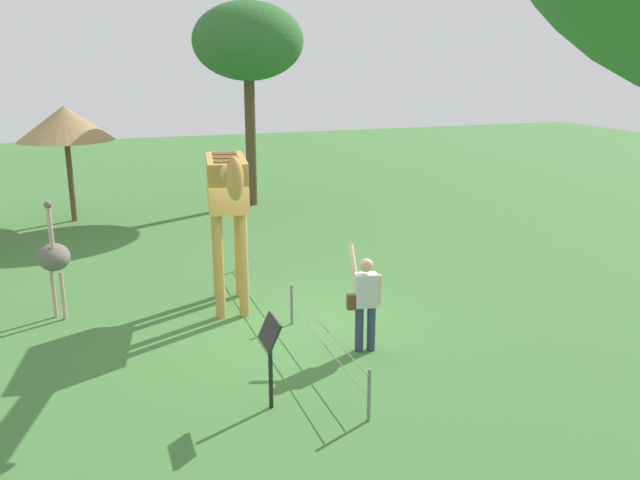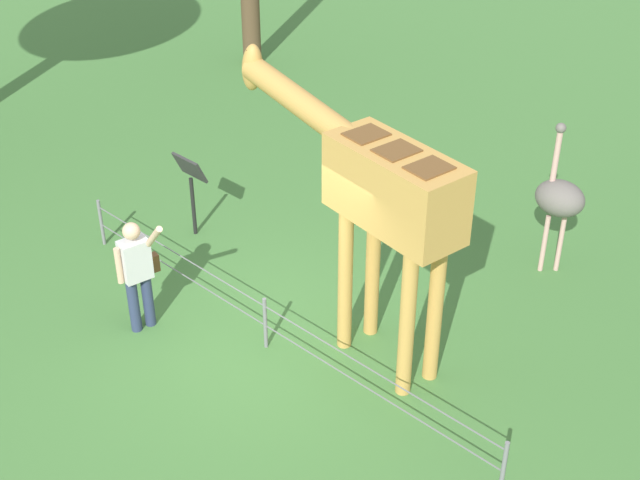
% 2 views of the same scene
% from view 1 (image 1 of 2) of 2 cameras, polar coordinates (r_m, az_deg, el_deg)
% --- Properties ---
extents(ground_plane, '(60.00, 60.00, 0.00)m').
position_cam_1_polar(ground_plane, '(12.11, -3.17, -7.30)').
color(ground_plane, '#427538').
extents(giraffe, '(3.79, 1.05, 3.32)m').
position_cam_1_polar(giraffe, '(12.17, -7.89, 3.96)').
color(giraffe, '#C69347').
rests_on(giraffe, ground_plane).
extents(visitor, '(0.68, 0.59, 1.71)m').
position_cam_1_polar(visitor, '(10.81, 3.87, -5.04)').
color(visitor, navy).
rests_on(visitor, ground_plane).
extents(ostrich, '(0.70, 0.56, 2.25)m').
position_cam_1_polar(ostrich, '(12.94, -21.80, -1.39)').
color(ostrich, '#CC9E93').
rests_on(ostrich, ground_plane).
extents(shade_hut_near, '(2.68, 2.68, 3.33)m').
position_cam_1_polar(shade_hut_near, '(20.44, -20.99, 9.28)').
color(shade_hut_near, brown).
rests_on(shade_hut_near, ground_plane).
extents(tree_west, '(3.42, 3.42, 6.32)m').
position_cam_1_polar(tree_west, '(21.38, -6.18, 16.45)').
color(tree_west, brown).
rests_on(tree_west, ground_plane).
extents(info_sign, '(0.56, 0.21, 1.32)m').
position_cam_1_polar(info_sign, '(9.08, -4.30, -8.88)').
color(info_sign, black).
rests_on(info_sign, ground_plane).
extents(wire_fence, '(7.05, 0.05, 0.75)m').
position_cam_1_polar(wire_fence, '(12.00, -2.44, -5.42)').
color(wire_fence, slate).
rests_on(wire_fence, ground_plane).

